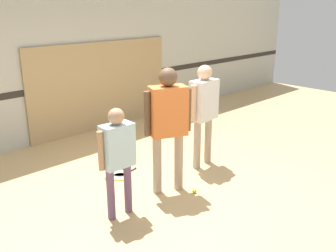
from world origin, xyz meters
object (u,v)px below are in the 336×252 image
at_px(person_student_right, 204,105).
at_px(racket_spare_on_floor, 120,172).
at_px(racket_second_spare, 121,176).
at_px(person_student_left, 118,151).
at_px(person_instructor, 168,117).
at_px(tennis_ball_by_spare_racket, 107,178).
at_px(tennis_ball_near_instructor, 194,191).

bearing_deg(person_student_right, racket_spare_on_floor, -35.41).
relative_size(person_student_right, racket_second_spare, 3.05).
height_order(person_student_left, person_student_right, person_student_right).
height_order(person_instructor, racket_second_spare, person_instructor).
xyz_separation_m(person_instructor, tennis_ball_by_spare_racket, (-0.44, 0.89, -1.07)).
xyz_separation_m(person_instructor, racket_spare_on_floor, (-0.15, 0.94, -1.09)).
height_order(person_student_left, tennis_ball_near_instructor, person_student_left).
xyz_separation_m(person_instructor, person_student_right, (1.03, 0.25, -0.07)).
distance_m(racket_spare_on_floor, tennis_ball_by_spare_racket, 0.30).
xyz_separation_m(racket_second_spare, tennis_ball_by_spare_racket, (-0.23, 0.07, 0.02)).
height_order(tennis_ball_near_instructor, tennis_ball_by_spare_racket, same).
bearing_deg(person_instructor, person_student_right, 37.09).
height_order(person_instructor, tennis_ball_by_spare_racket, person_instructor).
height_order(person_instructor, person_student_right, person_instructor).
bearing_deg(person_instructor, racket_spare_on_floor, 122.48).
bearing_deg(racket_second_spare, tennis_ball_near_instructor, -80.90).
relative_size(racket_spare_on_floor, racket_second_spare, 0.92).
bearing_deg(person_student_left, tennis_ball_by_spare_racket, 67.13).
bearing_deg(person_instructor, person_student_left, -153.19).
height_order(racket_spare_on_floor, tennis_ball_near_instructor, tennis_ball_near_instructor).
xyz_separation_m(person_student_right, tennis_ball_near_instructor, (-0.82, -0.57, -1.00)).
height_order(person_student_right, racket_spare_on_floor, person_student_right).
bearing_deg(racket_second_spare, person_student_left, -139.09).
bearing_deg(person_student_left, racket_second_spare, 54.97).
xyz_separation_m(person_student_right, racket_second_spare, (-1.24, 0.58, -1.02)).
relative_size(person_instructor, tennis_ball_by_spare_racket, 26.93).
bearing_deg(tennis_ball_near_instructor, person_instructor, 123.35).
bearing_deg(racket_second_spare, tennis_ball_by_spare_racket, 152.26).
height_order(person_student_right, racket_second_spare, person_student_right).
height_order(person_student_left, tennis_ball_by_spare_racket, person_student_left).
relative_size(person_instructor, tennis_ball_near_instructor, 26.93).
bearing_deg(tennis_ball_near_instructor, tennis_ball_by_spare_racket, 118.07).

